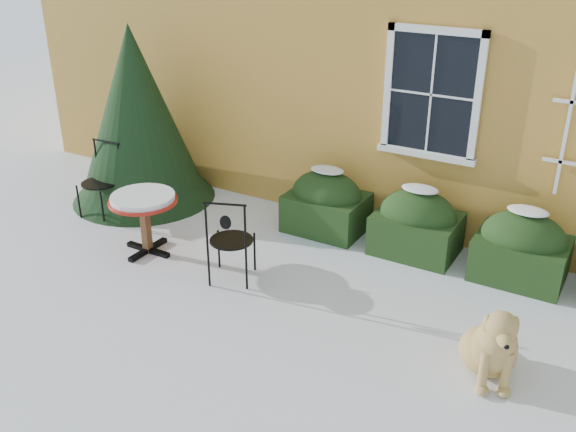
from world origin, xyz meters
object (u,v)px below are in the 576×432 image
Objects in this scene: bistro_table at (143,205)px; patio_chair_far at (101,180)px; patio_chair_near at (230,239)px; evergreen_shrub at (138,132)px; dog at (492,347)px.

patio_chair_far is at bearing 156.55° from bistro_table.
evergreen_shrub is at bearing -48.83° from patio_chair_near.
evergreen_shrub is 2.99m from patio_chair_near.
bistro_table is 0.80× the size of patio_chair_near.
dog reaches higher than bistro_table.
dog is (5.81, -0.86, -0.19)m from patio_chair_far.
patio_chair_far is 5.87m from dog.
evergreen_shrub reaches higher than patio_chair_near.
patio_chair_far is (-0.08, -0.76, -0.52)m from evergreen_shrub.
patio_chair_near is at bearing -27.79° from evergreen_shrub.
evergreen_shrub is 3.04× the size of bistro_table.
patio_chair_far is at bearing -95.91° from evergreen_shrub.
patio_chair_near is (2.60, -1.37, -0.52)m from evergreen_shrub.
bistro_table is at bearing -25.78° from patio_chair_far.
dog is at bearing -3.57° from bistro_table.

